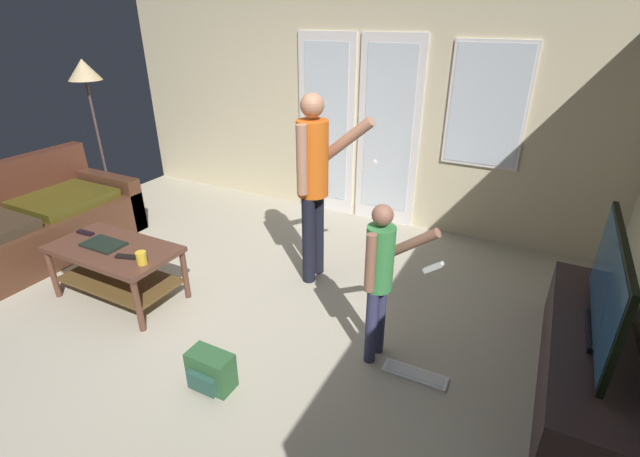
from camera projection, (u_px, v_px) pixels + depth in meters
The scene contains 15 objects.
ground_plane at pixel (217, 318), 3.62m from camera, with size 5.99×4.97×0.02m, color #B5AC96.
wall_back_with_doors at pixel (349, 109), 5.01m from camera, with size 5.99×0.09×2.58m.
leather_couch at pixel (22, 230), 4.39m from camera, with size 0.99×2.10×0.89m.
coffee_table at pixel (116, 261), 3.73m from camera, with size 1.08×0.58×0.49m.
tv_stand at pixel (584, 362), 2.83m from camera, with size 0.46×1.78×0.45m.
flat_screen_tv at pixel (608, 288), 2.60m from camera, with size 0.08×1.24×0.65m.
person_adult at pixel (314, 174), 3.75m from camera, with size 0.63×0.45×1.67m.
person_child at pixel (380, 271), 2.90m from camera, with size 0.49×0.32×1.18m.
floor_lamp at pixel (86, 79), 5.04m from camera, with size 0.36×0.36×1.78m.
backpack at pixel (211, 371), 2.90m from camera, with size 0.30×0.20×0.26m.
loose_keyboard at pixel (415, 374), 3.03m from camera, with size 0.44×0.14×0.02m.
laptop_closed at pixel (104, 244), 3.69m from camera, with size 0.34×0.21×0.02m, color black.
cup_near_edge at pixel (142, 258), 3.40m from camera, with size 0.08×0.08×0.10m, color gold.
tv_remote_black at pixel (85, 233), 3.88m from camera, with size 0.17×0.05×0.02m, color black.
dvd_remote_slim at pixel (126, 257), 3.50m from camera, with size 0.17×0.05×0.02m, color black.
Camera 1 is at (2.10, -2.24, 2.22)m, focal length 24.99 mm.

